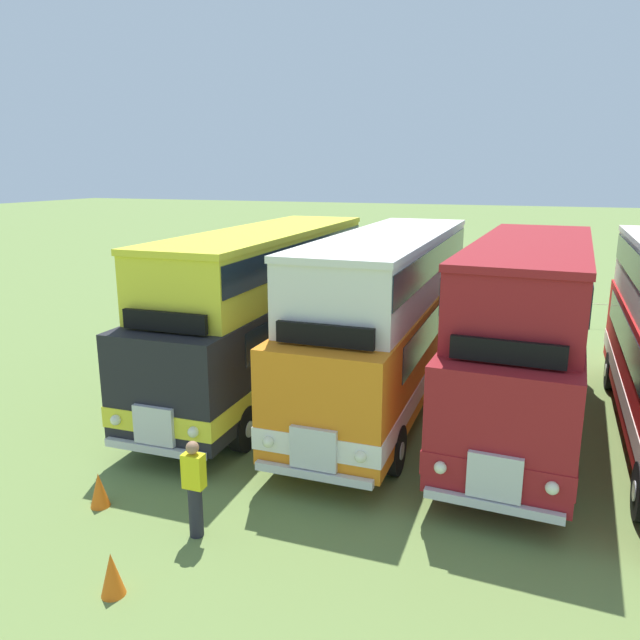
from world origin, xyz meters
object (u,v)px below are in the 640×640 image
cone_far_end (99,490)px  bus_second_in_row (388,311)px  cone_near_end (112,574)px  marshal_person (195,488)px  bus_first_in_row (267,303)px  bus_third_in_row (526,328)px

cone_far_end → bus_second_in_row: bearing=62.6°
cone_near_end → marshal_person: size_ratio=0.39×
cone_near_end → bus_first_in_row: bearing=100.3°
bus_second_in_row → marshal_person: (-1.48, -7.25, -1.59)m
cone_far_end → marshal_person: (2.17, -0.20, 0.56)m
bus_second_in_row → bus_third_in_row: same height
bus_third_in_row → cone_near_end: bearing=-122.1°
bus_first_in_row → bus_third_in_row: 6.89m
cone_far_end → bus_third_in_row: bearing=42.4°
bus_first_in_row → bus_second_in_row: same height
bus_first_in_row → bus_third_in_row: (6.88, -0.43, -0.01)m
bus_first_in_row → cone_near_end: (1.60, -8.83, -2.13)m
marshal_person → bus_second_in_row: bearing=78.4°
bus_third_in_row → bus_first_in_row: bearing=176.5°
cone_far_end → cone_near_end: bearing=-46.6°
bus_second_in_row → cone_near_end: bearing=-101.6°
bus_first_in_row → marshal_person: bearing=-74.6°
cone_near_end → marshal_person: 1.84m
bus_third_in_row → cone_far_end: size_ratio=15.02×
bus_third_in_row → bus_second_in_row: bearing=170.6°
bus_first_in_row → cone_near_end: bus_first_in_row is taller
bus_second_in_row → cone_far_end: (-3.65, -7.05, -2.14)m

